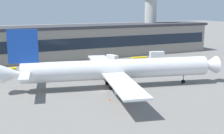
% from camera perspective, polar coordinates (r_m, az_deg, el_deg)
% --- Properties ---
extents(ground_plane, '(600.00, 600.00, 0.00)m').
position_cam_1_polar(ground_plane, '(80.15, -2.10, -4.50)').
color(ground_plane, slate).
extents(terminal_building, '(152.56, 17.26, 14.15)m').
position_cam_1_polar(terminal_building, '(127.80, -11.30, 4.63)').
color(terminal_building, gray).
rests_on(terminal_building, ground_plane).
extents(airliner, '(60.73, 52.40, 16.61)m').
position_cam_1_polar(airliner, '(81.80, 0.55, -0.45)').
color(airliner, white).
rests_on(airliner, ground_plane).
extents(control_tower, '(11.10, 11.10, 34.95)m').
position_cam_1_polar(control_tower, '(149.87, 7.50, 11.33)').
color(control_tower, '#B7B7B2').
rests_on(control_tower, ground_plane).
extents(belt_loader, '(6.60, 2.80, 1.95)m').
position_cam_1_polar(belt_loader, '(121.27, 5.36, 1.59)').
color(belt_loader, yellow).
rests_on(belt_loader, ground_plane).
extents(follow_me_car, '(4.53, 2.28, 1.85)m').
position_cam_1_polar(follow_me_car, '(113.48, -2.96, 0.89)').
color(follow_me_car, yellow).
rests_on(follow_me_car, ground_plane).
extents(baggage_tug, '(3.69, 2.24, 1.85)m').
position_cam_1_polar(baggage_tug, '(105.75, -19.01, -0.55)').
color(baggage_tug, yellow).
rests_on(baggage_tug, ground_plane).
extents(stair_truck, '(6.39, 3.70, 3.55)m').
position_cam_1_polar(stair_truck, '(126.11, 8.71, 2.27)').
color(stair_truck, white).
rests_on(stair_truck, ground_plane).
extents(crew_van, '(3.68, 5.62, 2.55)m').
position_cam_1_polar(crew_van, '(122.00, 0.01, 1.85)').
color(crew_van, white).
rests_on(crew_van, ground_plane).
extents(traffic_cone_0, '(0.45, 0.45, 0.56)m').
position_cam_1_polar(traffic_cone_0, '(71.53, -0.40, -6.28)').
color(traffic_cone_0, '#F2590C').
rests_on(traffic_cone_0, ground_plane).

